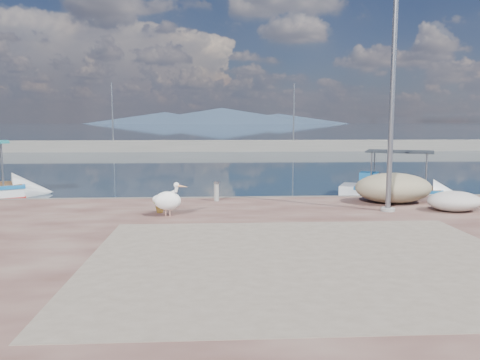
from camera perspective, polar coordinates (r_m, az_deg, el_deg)
The scene contains 12 objects.
ground at distance 12.73m, azimuth 0.95°, elevation -7.97°, with size 1400.00×1400.00×0.00m, color #162635.
quay at distance 7.02m, azimuth 4.63°, elevation -18.80°, with size 44.00×22.00×0.50m, color #46221E.
quay_patch at distance 9.85m, azimuth 8.11°, elevation -9.52°, with size 9.00×7.00×0.01m, color gray.
breakwater at distance 52.33m, azimuth -2.18°, elevation 4.19°, with size 120.00×2.20×7.50m.
mountains at distance 662.30m, azimuth -2.71°, elevation 7.70°, with size 370.00×280.00×22.00m.
boat_right at distance 21.55m, azimuth 18.56°, elevation -1.57°, with size 5.22×3.57×2.40m.
pelican at distance 14.10m, azimuth -8.75°, elevation -2.44°, with size 1.09×0.68×1.04m.
lamp_post at distance 15.33m, azimuth 17.99°, elevation 8.60°, with size 0.44×0.96×7.00m.
bollard_near at distance 16.66m, azimuth -2.88°, elevation -1.29°, with size 0.23×0.23×0.69m.
potted_plant at distance 14.75m, azimuth -9.67°, elevation -3.04°, with size 0.42×0.36×0.47m, color #33722D.
net_pile_c at distance 17.11m, azimuth 18.16°, elevation -0.92°, with size 2.65×1.89×1.04m, color tan.
net_pile_d at distance 16.25m, azimuth 24.66°, elevation -2.37°, with size 1.68×1.26×0.63m, color silver.
Camera 1 is at (-0.88, -12.25, 3.32)m, focal length 35.00 mm.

